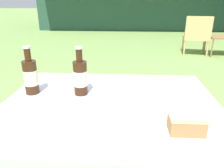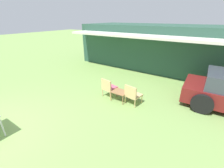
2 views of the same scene
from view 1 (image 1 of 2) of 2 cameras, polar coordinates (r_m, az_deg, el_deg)
The scene contains 8 objects.
wicker_chair_cushioned at distance 5.10m, azimuth 21.21°, elevation 11.97°, with size 0.59×0.61×0.81m.
garden_side_table at distance 5.25m, azimuth 27.02°, elevation 10.62°, with size 0.60×0.49×0.40m.
patio_table at distance 1.01m, azimuth -0.38°, elevation -7.95°, with size 0.97×0.79×0.69m.
cake_on_plate at distance 0.79m, azimuth 17.97°, elevation -10.69°, with size 0.21×0.21×0.08m.
cola_bottle_near at distance 1.05m, azimuth -8.27°, elevation 1.87°, with size 0.07×0.07×0.23m.
cola_bottle_far at distance 1.12m, azimuth -20.50°, elevation 1.95°, with size 0.07×0.07×0.23m.
fork at distance 0.81m, azimuth 13.76°, elevation -11.59°, with size 0.19×0.06×0.01m.
loose_bottle_cap at distance 0.98m, azimuth -2.41°, elevation -4.75°, with size 0.03×0.03×0.01m.
Camera 1 is at (0.07, -0.88, 1.12)m, focal length 35.00 mm.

